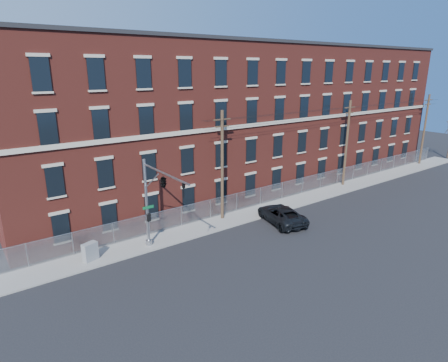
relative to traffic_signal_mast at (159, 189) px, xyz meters
name	(u,v)px	position (x,y,z in m)	size (l,w,h in m)	color
ground	(243,247)	(6.00, -2.18, -5.39)	(140.00, 140.00, 0.00)	black
sidewalk	(301,199)	(18.00, 2.82, -5.33)	(65.00, 3.00, 0.12)	gray
mill_building	(249,116)	(18.00, 11.75, 2.76)	(55.30, 14.32, 16.30)	maroon
chain_link_fence	(292,188)	(18.00, 4.12, -4.33)	(59.06, 0.06, 1.85)	#A5A8AD
traffic_signal_mast	(159,189)	(0.00, 0.00, 0.00)	(0.90, 6.75, 7.00)	#9EA0A5
utility_pole_near	(222,164)	(8.00, 3.42, -0.05)	(1.80, 0.28, 10.00)	#4A3725
utility_pole_mid	(347,142)	(26.00, 3.42, -0.05)	(1.80, 0.28, 10.00)	#4A3725
utility_pole_far	(425,128)	(44.00, 3.42, -0.05)	(1.80, 0.28, 10.00)	#4A3725
overhead_wires	(350,109)	(26.00, 3.42, 3.73)	(40.00, 0.62, 0.62)	black
pickup_truck	(281,214)	(11.88, -0.41, -4.60)	(2.61, 5.66, 1.57)	black
utility_cabinet	(90,252)	(-4.53, 2.54, -4.60)	(1.08, 0.54, 1.34)	gray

